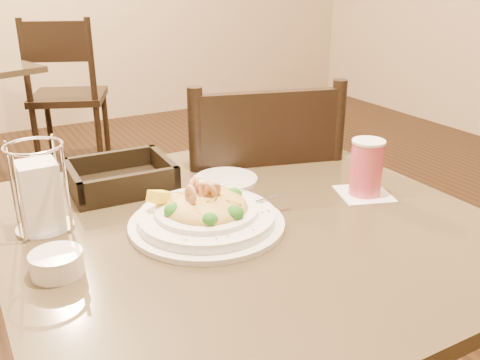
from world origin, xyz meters
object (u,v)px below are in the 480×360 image
main_table (245,319)px  drink_glass (366,168)px  side_plate (226,180)px  dining_chair_near (254,223)px  dining_chair_far (66,91)px  pasta_bowl (206,213)px  butter_ramekin (57,263)px  bread_basket (121,179)px  napkin_caddy (40,194)px

main_table → drink_glass: size_ratio=6.49×
drink_glass → side_plate: drink_glass is taller
main_table → dining_chair_near: size_ratio=0.97×
dining_chair_far → pasta_bowl: bearing=106.4°
pasta_bowl → butter_ramekin: bearing=-173.6°
dining_chair_far → butter_ramekin: (-0.53, -2.45, 0.25)m
butter_ramekin → dining_chair_far: bearing=77.7°
main_table → side_plate: size_ratio=6.16×
pasta_bowl → dining_chair_far: bearing=84.1°
main_table → dining_chair_far: 2.44m
drink_glass → side_plate: bearing=136.7°
bread_basket → napkin_caddy: 0.23m
dining_chair_far → side_plate: size_ratio=6.37×
main_table → side_plate: bearing=72.2°
side_plate → butter_ramekin: size_ratio=1.73×
drink_glass → side_plate: size_ratio=0.95×
dining_chair_far → butter_ramekin: size_ratio=10.99×
napkin_caddy → side_plate: (0.41, 0.04, -0.07)m
dining_chair_near → side_plate: dining_chair_near is taller
napkin_caddy → butter_ramekin: bearing=-94.3°
main_table → dining_chair_far: size_ratio=0.97×
side_plate → bread_basket: bearing=160.4°
main_table → dining_chair_near: dining_chair_near is taller
dining_chair_far → napkin_caddy: (-0.52, -2.28, 0.30)m
drink_glass → side_plate: (-0.23, 0.21, -0.06)m
dining_chair_near → butter_ramekin: 0.76m
pasta_bowl → napkin_caddy: 0.31m
dining_chair_near → drink_glass: size_ratio=6.70×
napkin_caddy → side_plate: napkin_caddy is taller
drink_glass → main_table: bearing=177.6°
main_table → dining_chair_near: bearing=56.7°
napkin_caddy → drink_glass: bearing=-15.0°
dining_chair_far → side_plate: dining_chair_far is taller
dining_chair_near → pasta_bowl: bearing=64.1°
pasta_bowl → napkin_caddy: bearing=152.4°
side_plate → dining_chair_far: bearing=87.1°
main_table → pasta_bowl: 0.27m
dining_chair_near → side_plate: size_ratio=6.37×
main_table → drink_glass: 0.41m
drink_glass → bread_basket: 0.54m
pasta_bowl → bread_basket: (-0.08, 0.26, -0.01)m
side_plate → dining_chair_near: bearing=43.8°
dining_chair_near → bread_basket: dining_chair_near is taller
butter_ramekin → main_table: bearing=2.3°
dining_chair_near → side_plate: bearing=59.8°
main_table → butter_ramekin: size_ratio=10.63×
main_table → dining_chair_near: 0.45m
napkin_caddy → butter_ramekin: size_ratio=2.00×
drink_glass → napkin_caddy: napkin_caddy is taller
dining_chair_near → bread_basket: bearing=29.3°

